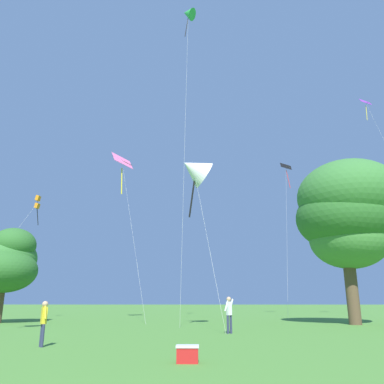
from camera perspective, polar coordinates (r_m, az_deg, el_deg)
kite_purple_streamer at (r=49.99m, az=24.63°, el=10.68°), size 1.39×12.43×24.81m
kite_pink_low at (r=37.59m, az=-10.21°, el=3.45°), size 4.67×7.50×15.45m
kite_white_distant at (r=25.72m, az=0.34°, el=3.35°), size 3.03×5.62×11.24m
kite_black_large at (r=51.63m, az=13.74°, el=2.64°), size 4.30×12.35×19.25m
kite_green_small at (r=40.19m, az=-0.57°, el=24.72°), size 1.71×6.50×28.44m
kite_orange_box at (r=41.03m, az=-21.82°, el=-1.55°), size 1.43×10.02×11.64m
person_foreground_watcher at (r=20.49m, az=5.48°, el=-17.06°), size 0.53×0.37×1.77m
person_in_blue_jacket at (r=15.48m, az=-20.98°, el=-17.05°), size 0.36×0.45×1.56m
tree_right_cluster at (r=33.59m, az=-25.67°, el=-9.19°), size 5.10×5.45×7.10m
tree_left_oak at (r=30.64m, az=21.93°, el=-2.93°), size 7.50×7.59×11.65m
picnic_cooler at (r=10.95m, az=-0.67°, el=-22.71°), size 0.60×0.40×0.44m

